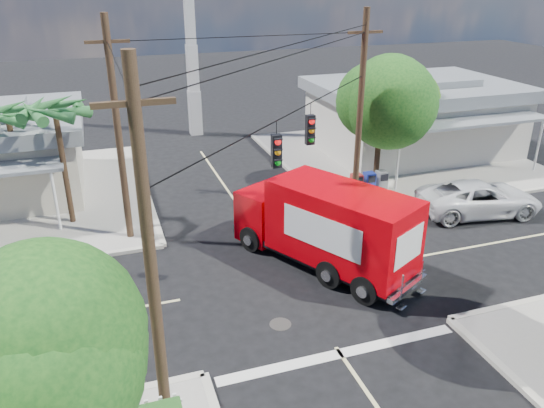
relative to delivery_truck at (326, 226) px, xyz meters
name	(u,v)px	position (x,y,z in m)	size (l,w,h in m)	color
ground	(289,280)	(-1.63, -0.60, -1.67)	(120.00, 120.00, 0.00)	black
sidewalk_ne	(396,157)	(9.25, 10.28, -1.60)	(14.12, 14.12, 0.14)	#9A958B
sidewalk_nw	(0,203)	(-12.51, 10.28, -1.60)	(14.12, 14.12, 0.14)	#9A958B
road_markings	(305,302)	(-1.63, -2.07, -1.66)	(32.00, 32.00, 0.01)	beige
building_ne	(413,115)	(10.87, 11.36, 0.65)	(11.80, 10.20, 4.50)	beige
radio_tower	(191,50)	(-1.13, 19.40, 3.98)	(0.80, 0.80, 17.00)	silver
tree_sw_front	(61,355)	(-8.62, -8.14, 2.67)	(3.88, 3.78, 6.03)	#422D1C
tree_ne_front	(383,98)	(5.58, 6.16, 3.10)	(4.21, 4.14, 6.66)	#422D1C
tree_ne_back	(404,97)	(8.18, 8.36, 2.52)	(3.77, 3.66, 5.82)	#422D1C
palm_nw_front	(55,113)	(-9.13, 6.90, 3.38)	(3.01, 3.08, 5.59)	#422D1C
palm_nw_back	(8,117)	(-11.13, 8.40, 3.01)	(3.01, 3.08, 5.19)	#422D1C
utility_poles	(232,149)	(-3.21, 1.00, 3.01)	(12.00, 10.68, 9.00)	#473321
vending_boxes	(369,183)	(4.87, 5.60, -0.98)	(1.90, 0.50, 1.10)	#B1231F
delivery_truck	(326,226)	(0.00, 0.00, 0.00)	(5.52, 7.71, 3.28)	black
parked_car	(479,198)	(8.68, 2.11, -0.89)	(2.58, 5.60, 1.56)	silver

